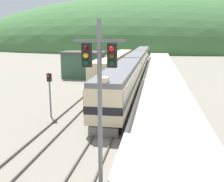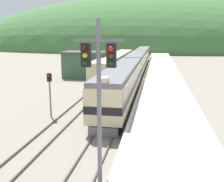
{
  "view_description": "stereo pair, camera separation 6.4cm",
  "coord_description": "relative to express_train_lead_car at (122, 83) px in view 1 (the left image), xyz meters",
  "views": [
    {
      "loc": [
        3.57,
        -4.17,
        7.25
      ],
      "look_at": [
        -0.22,
        18.29,
        2.35
      ],
      "focal_mm": 42.0,
      "sensor_mm": 36.0,
      "label": 1
    },
    {
      "loc": [
        3.64,
        -4.16,
        7.25
      ],
      "look_at": [
        -0.22,
        18.29,
        2.35
      ],
      "focal_mm": 42.0,
      "sensor_mm": 36.0,
      "label": 2
    }
  ],
  "objects": [
    {
      "name": "station_shed",
      "position": [
        -8.67,
        16.27,
        0.08
      ],
      "size": [
        7.22,
        5.18,
        4.48
      ],
      "color": "#385B42",
      "rests_on": "ground"
    },
    {
      "name": "distant_hills",
      "position": [
        0.0,
        111.85,
        -2.18
      ],
      "size": [
        198.51,
        89.33,
        52.64
      ],
      "color": "#3D6B38",
      "rests_on": "ground"
    },
    {
      "name": "signal_mast_main",
      "position": [
        1.19,
        -16.52,
        3.01
      ],
      "size": [
        2.2,
        0.42,
        7.91
      ],
      "color": "slate",
      "rests_on": "ground"
    },
    {
      "name": "express_train_lead_car",
      "position": [
        0.0,
        0.0,
        0.0
      ],
      "size": [
        2.84,
        20.75,
        4.34
      ],
      "color": "black",
      "rests_on": "ground"
    },
    {
      "name": "signal_post_siding",
      "position": [
        -5.62,
        -6.03,
        0.69
      ],
      "size": [
        0.36,
        0.42,
        4.0
      ],
      "color": "slate",
      "rests_on": "ground"
    },
    {
      "name": "siding_train",
      "position": [
        -4.05,
        22.38,
        -0.31
      ],
      "size": [
        2.9,
        33.44,
        3.61
      ],
      "color": "black",
      "rests_on": "ground"
    },
    {
      "name": "platform",
      "position": [
        4.59,
        26.76,
        -1.7
      ],
      "size": [
        5.87,
        140.0,
        0.97
      ],
      "color": "#B2A893",
      "rests_on": "ground"
    },
    {
      "name": "carriage_second",
      "position": [
        0.0,
        21.04,
        -0.01
      ],
      "size": [
        2.83,
        19.09,
        3.98
      ],
      "color": "black",
      "rests_on": "ground"
    },
    {
      "name": "carriage_third",
      "position": [
        0.0,
        41.01,
        -0.01
      ],
      "size": [
        2.83,
        19.09,
        3.98
      ],
      "color": "black",
      "rests_on": "ground"
    },
    {
      "name": "track_main",
      "position": [
        0.0,
        46.76,
        -2.1
      ],
      "size": [
        1.52,
        180.0,
        0.16
      ],
      "color": "#4C443D",
      "rests_on": "ground"
    },
    {
      "name": "track_siding",
      "position": [
        -4.05,
        46.76,
        -2.1
      ],
      "size": [
        1.52,
        180.0,
        0.16
      ],
      "color": "#4C443D",
      "rests_on": "ground"
    }
  ]
}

